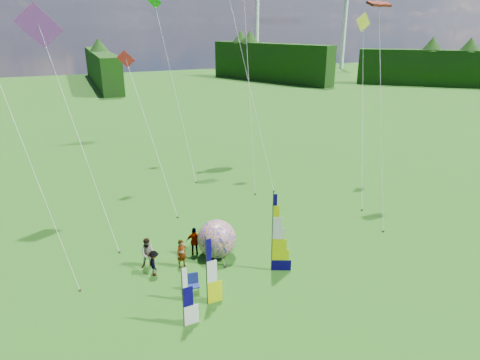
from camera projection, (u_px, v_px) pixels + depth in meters
name	position (u px, v px, depth m)	size (l,w,h in m)	color
ground	(288.00, 303.00, 21.86)	(220.00, 220.00, 0.00)	#184E0C
treeline_ring	(291.00, 233.00, 20.46)	(210.00, 210.00, 8.00)	black
turbine_left	(345.00, 16.00, 124.01)	(8.00, 1.20, 30.00)	silver
turbine_right	(257.00, 16.00, 121.07)	(8.00, 1.20, 30.00)	silver
feather_banner_main	(272.00, 234.00, 23.90)	(1.29, 0.10, 4.78)	#080050
side_banner_left	(207.00, 273.00, 21.14)	(1.03, 0.10, 3.71)	#D9E200
side_banner_far	(183.00, 298.00, 19.64)	(0.94, 0.10, 3.17)	white
bol_inflatable	(217.00, 239.00, 25.85)	(2.35, 2.35, 2.35)	#000699
spectator_a	(182.00, 253.00, 24.84)	(0.63, 0.41, 1.73)	#66594C
spectator_b	(148.00, 253.00, 24.75)	(0.90, 0.44, 1.86)	#66594C
spectator_c	(154.00, 263.00, 24.03)	(0.98, 0.36, 1.52)	#66594C
spectator_d	(195.00, 241.00, 26.10)	(1.06, 0.43, 1.82)	#66594C
camp_chair	(194.00, 284.00, 22.50)	(0.62, 0.62, 1.07)	#101B51
kite_whale	(246.00, 60.00, 38.05)	(3.44, 15.89, 20.56)	black
kite_rainbow_delta	(75.00, 117.00, 26.97)	(7.67, 13.22, 15.69)	red
kite_parafoil	(382.00, 102.00, 29.73)	(6.55, 10.11, 16.48)	#AE250F
small_kite_red	(150.00, 127.00, 32.60)	(3.86, 10.70, 11.87)	red
small_kite_orange	(249.00, 80.00, 36.13)	(4.47, 9.99, 17.76)	orange
small_kite_yellow	(363.00, 103.00, 34.00)	(6.97, 10.20, 14.79)	yellow
small_kite_pink	(17.00, 123.00, 21.62)	(6.02, 8.14, 17.42)	#DA5CB3
small_kite_green	(174.00, 82.00, 39.45)	(2.84, 12.30, 16.46)	#11C00E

